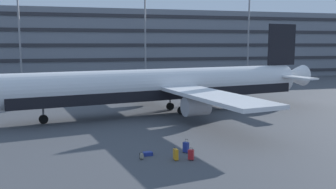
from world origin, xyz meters
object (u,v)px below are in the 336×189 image
at_px(backpack_large, 142,156).
at_px(airliner, 168,86).
at_px(suitcase_purple, 176,154).
at_px(suitcase_orange, 148,154).
at_px(suitcase_scuffed, 191,155).
at_px(suitcase_teal, 186,147).

bearing_deg(backpack_large, airliner, 69.26).
distance_m(suitcase_purple, backpack_large, 2.35).
xyz_separation_m(suitcase_orange, backpack_large, (-0.59, -0.82, 0.10)).
bearing_deg(airliner, suitcase_scuffed, -99.50).
xyz_separation_m(airliner, suitcase_orange, (-5.55, -15.39, -3.05)).
bearing_deg(airliner, backpack_large, -110.74).
distance_m(suitcase_teal, backpack_large, 3.53).
height_order(airliner, suitcase_scuffed, airliner).
distance_m(suitcase_scuffed, backpack_large, 3.40).
xyz_separation_m(suitcase_scuffed, suitcase_teal, (0.17, 1.72, 0.03)).
height_order(suitcase_orange, suitcase_purple, suitcase_purple).
bearing_deg(suitcase_orange, suitcase_purple, -42.28).
relative_size(airliner, suitcase_purple, 45.56).
bearing_deg(airliner, suitcase_purple, -102.98).
bearing_deg(backpack_large, suitcase_teal, 12.82).
bearing_deg(suitcase_teal, backpack_large, -167.18).
bearing_deg(airliner, suitcase_teal, -99.92).
xyz_separation_m(suitcase_purple, backpack_large, (-2.25, 0.68, -0.18)).
distance_m(suitcase_orange, suitcase_purple, 2.26).
relative_size(airliner, backpack_large, 75.75).
relative_size(suitcase_teal, suitcase_purple, 1.13).
bearing_deg(suitcase_purple, airliner, 77.02).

